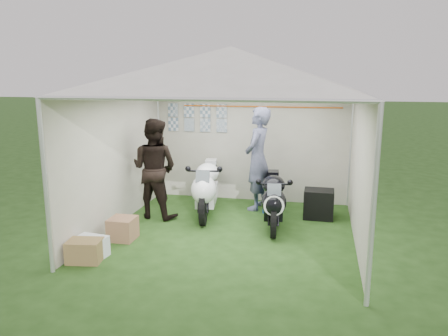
{
  "coord_description": "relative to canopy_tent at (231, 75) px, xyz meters",
  "views": [
    {
      "loc": [
        1.41,
        -6.77,
        2.56
      ],
      "look_at": [
        -0.19,
        0.35,
        1.01
      ],
      "focal_mm": 35.0,
      "sensor_mm": 36.0,
      "label": 1
    }
  ],
  "objects": [
    {
      "name": "canopy_tent",
      "position": [
        0.0,
        0.0,
        0.0
      ],
      "size": [
        5.66,
        5.66,
        3.0
      ],
      "color": "silver",
      "rests_on": "ground"
    },
    {
      "name": "ground",
      "position": [
        0.0,
        -0.03,
        -2.58
      ],
      "size": [
        80.0,
        80.0,
        0.0
      ],
      "primitive_type": "plane",
      "color": "#1E3E13",
      "rests_on": "ground"
    },
    {
      "name": "crate_1",
      "position": [
        -1.6,
        -0.74,
        -2.4
      ],
      "size": [
        0.4,
        0.4,
        0.36
      ],
      "primitive_type": "cube",
      "rotation": [
        0.0,
        0.0,
        0.01
      ],
      "color": "#8F6446",
      "rests_on": "ground"
    },
    {
      "name": "crate_3",
      "position": [
        -1.75,
        -1.64,
        -2.42
      ],
      "size": [
        0.51,
        0.4,
        0.31
      ],
      "primitive_type": "cube",
      "rotation": [
        0.0,
        0.0,
        0.16
      ],
      "color": "olive",
      "rests_on": "ground"
    },
    {
      "name": "equipment_box",
      "position": [
        1.43,
        1.03,
        -2.31
      ],
      "size": [
        0.54,
        0.43,
        0.53
      ],
      "primitive_type": "cube",
      "rotation": [
        0.0,
        0.0,
        -0.01
      ],
      "color": "black",
      "rests_on": "ground"
    },
    {
      "name": "person_dark_jacket",
      "position": [
        -1.51,
        0.46,
        -1.67
      ],
      "size": [
        0.99,
        0.83,
        1.82
      ],
      "primitive_type": "imported",
      "rotation": [
        0.0,
        0.0,
        2.97
      ],
      "color": "black",
      "rests_on": "ground"
    },
    {
      "name": "crate_0",
      "position": [
        -1.75,
        -1.49,
        -2.43
      ],
      "size": [
        0.48,
        0.4,
        0.3
      ],
      "primitive_type": "cube",
      "rotation": [
        0.0,
        0.0,
        -0.12
      ],
      "color": "white",
      "rests_on": "ground"
    },
    {
      "name": "paddock_stand",
      "position": [
        0.57,
        1.21,
        -2.43
      ],
      "size": [
        0.41,
        0.28,
        0.29
      ],
      "primitive_type": "cube",
      "rotation": [
        0.0,
        0.0,
        0.12
      ],
      "color": "blue",
      "rests_on": "ground"
    },
    {
      "name": "person_blue_jacket",
      "position": [
        0.24,
        1.37,
        -1.58
      ],
      "size": [
        0.61,
        0.8,
        1.99
      ],
      "primitive_type": "imported",
      "rotation": [
        0.0,
        0.0,
        -1.76
      ],
      "color": "slate",
      "rests_on": "ground"
    },
    {
      "name": "motorcycle_white",
      "position": [
        -0.62,
        0.78,
        -2.03
      ],
      "size": [
        0.63,
        1.98,
        0.98
      ],
      "rotation": [
        0.0,
        0.0,
        0.15
      ],
      "color": "black",
      "rests_on": "ground"
    },
    {
      "name": "crate_2",
      "position": [
        -1.75,
        -1.41,
        -2.47
      ],
      "size": [
        0.33,
        0.29,
        0.21
      ],
      "primitive_type": "cube",
      "rotation": [
        0.0,
        0.0,
        0.18
      ],
      "color": "silver",
      "rests_on": "ground"
    },
    {
      "name": "motorcycle_black",
      "position": [
        0.66,
        0.4,
        -2.08
      ],
      "size": [
        0.53,
        1.81,
        0.89
      ],
      "rotation": [
        0.0,
        0.0,
        0.12
      ],
      "color": "black",
      "rests_on": "ground"
    }
  ]
}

